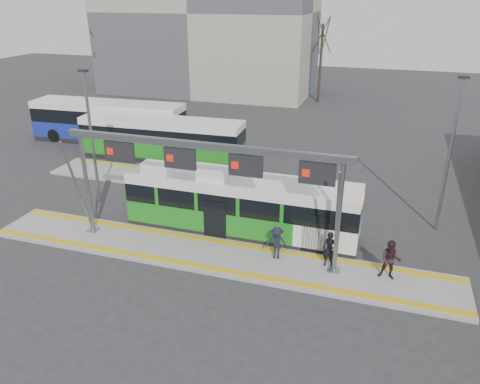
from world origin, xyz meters
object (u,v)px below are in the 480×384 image
Objects in this scene: gantry at (204,166)px; hero_bus at (241,205)px; passenger_b at (390,260)px; passenger_c at (277,243)px; passenger_a at (329,250)px.

gantry is 1.13× the size of hero_bus.
passenger_b is 4.85m from passenger_c.
passenger_a is at bearing -24.41° from hero_bus.
passenger_b is at bearing 8.83° from passenger_a.
passenger_a is at bearing 178.09° from passenger_b.
passenger_a is 1.05× the size of passenger_c.
passenger_b reaches higher than passenger_a.
hero_bus is (0.87, 2.47, -2.85)m from gantry.
gantry reaches higher than hero_bus.
passenger_b is at bearing -17.65° from hero_bus.
hero_bus reaches higher than passenger_b.
hero_bus is 7.06× the size of passenger_a.
passenger_c is (-4.85, 0.13, -0.10)m from passenger_b.
gantry is 8.40× the size of passenger_c.
hero_bus is at bearing 70.58° from gantry.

